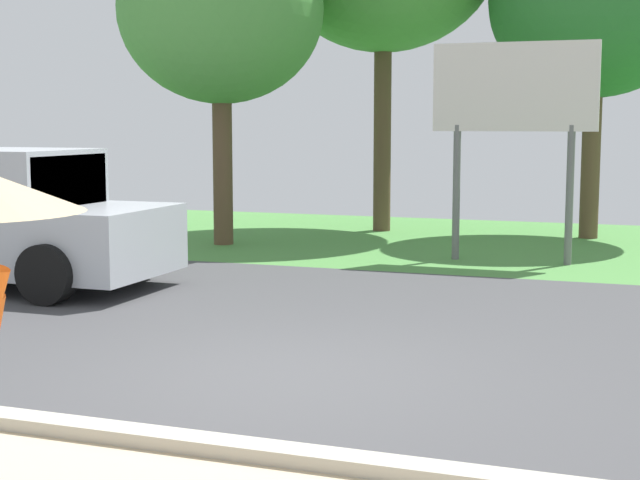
# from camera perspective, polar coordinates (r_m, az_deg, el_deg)

# --- Properties ---
(ground_plane) EXTENTS (40.00, 22.00, 0.20)m
(ground_plane) POSITION_cam_1_polar(r_m,az_deg,el_deg) (11.25, 3.19, -4.64)
(ground_plane) COLOR #424244
(roadside_billboard) EXTENTS (2.60, 0.12, 3.50)m
(roadside_billboard) POSITION_cam_1_polar(r_m,az_deg,el_deg) (15.40, 11.65, 8.12)
(roadside_billboard) COLOR slate
(roadside_billboard) RESTS_ON ground_plane
(tree_left_far) EXTENTS (4.04, 4.04, 6.38)m
(tree_left_far) POSITION_cam_1_polar(r_m,az_deg,el_deg) (19.14, 16.36, 13.69)
(tree_left_far) COLOR brown
(tree_left_far) RESTS_ON ground_plane
(tree_center_back) EXTENTS (3.71, 3.71, 5.95)m
(tree_center_back) POSITION_cam_1_polar(r_m,az_deg,el_deg) (17.54, -6.02, 13.63)
(tree_center_back) COLOR brown
(tree_center_back) RESTS_ON ground_plane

